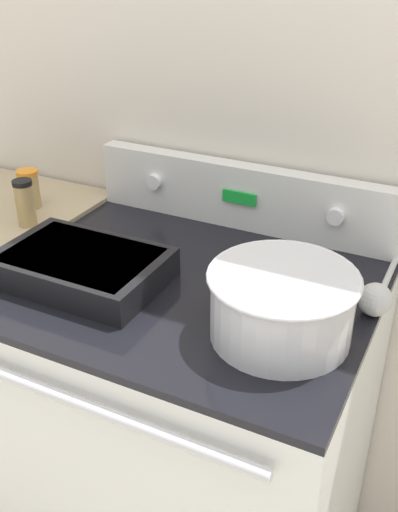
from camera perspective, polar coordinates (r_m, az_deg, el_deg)
name	(u,v)px	position (r m, az deg, el deg)	size (l,w,h in m)	color
kitchen_wall	(257,109)	(1.53, 5.50, 13.76)	(8.00, 0.05, 2.50)	beige
stove_range	(189,439)	(1.62, -0.95, -17.02)	(0.82, 0.71, 0.96)	silver
control_panel	(244,196)	(1.54, 4.30, 5.68)	(0.82, 0.07, 0.17)	silver
mixing_bowl	(282,302)	(1.12, 7.90, -4.32)	(0.28, 0.28, 0.14)	silver
casserole_dish	(82,265)	(1.33, -11.10, -0.87)	(0.36, 0.24, 0.07)	black
ladle	(377,296)	(1.27, 16.61, -3.68)	(0.07, 0.33, 0.07)	#B7B7B7
spice_jar_black_cap	(25,203)	(1.59, -16.24, 4.89)	(0.05, 0.05, 0.12)	tan
spice_jar_orange_cap	(29,189)	(1.70, -15.88, 6.19)	(0.06, 0.06, 0.11)	tan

